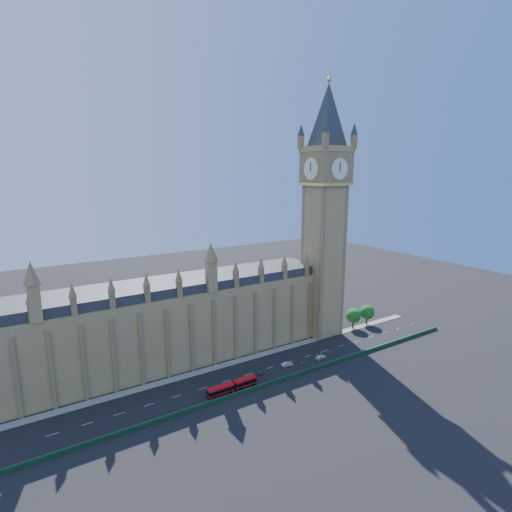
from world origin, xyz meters
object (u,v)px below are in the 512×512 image
red_bus (232,386)px  car_white (321,357)px  car_silver (287,364)px  car_grey (257,374)px

red_bus → car_white: bearing=1.7°
car_silver → car_grey: bearing=98.3°
car_grey → car_white: car_grey is taller
red_bus → car_grey: 11.73m
car_silver → car_white: car_silver is taller
red_bus → car_silver: red_bus is taller
red_bus → car_silver: (22.82, 3.83, -0.75)m
car_silver → red_bus: bearing=107.4°
car_silver → car_white: bearing=-90.5°
car_grey → car_white: (24.53, -1.80, -0.02)m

